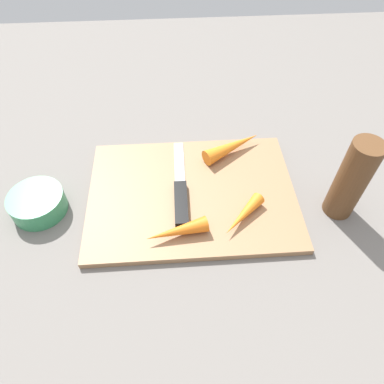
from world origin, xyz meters
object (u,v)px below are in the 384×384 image
carrot_medium (177,231)px  cutting_board (192,194)px  carrot_longest (233,146)px  carrot_shortest (243,215)px  knife (181,198)px  pepper_grinder (351,180)px  small_bowl (38,203)px

carrot_medium → cutting_board: bearing=-121.7°
cutting_board → carrot_longest: (0.08, 0.10, 0.02)m
carrot_shortest → carrot_medium: (-0.11, -0.03, 0.00)m
knife → cutting_board: bearing=-51.1°
cutting_board → carrot_medium: 0.10m
carrot_longest → pepper_grinder: size_ratio=0.80×
small_bowl → cutting_board: bearing=2.6°
carrot_medium → small_bowl: carrot_medium is taller
knife → carrot_longest: (0.10, 0.11, 0.01)m
carrot_longest → small_bowl: (-0.35, -0.11, -0.01)m
carrot_medium → small_bowl: bearing=-31.3°
carrot_shortest → pepper_grinder: 0.18m
carrot_longest → pepper_grinder: (0.16, -0.14, 0.05)m
pepper_grinder → carrot_shortest: bearing=-173.8°
small_bowl → carrot_medium: bearing=-18.3°
cutting_board → pepper_grinder: (0.25, -0.04, 0.07)m
small_bowl → carrot_shortest: bearing=-8.6°
carrot_shortest → small_bowl: size_ratio=1.00×
carrot_shortest → cutting_board: bearing=-84.8°
knife → small_bowl: (-0.24, 0.00, 0.00)m
carrot_medium → knife: bearing=-110.5°
cutting_board → small_bowl: bearing=-177.4°
carrot_longest → small_bowl: 0.36m
cutting_board → knife: (-0.02, -0.02, 0.01)m
cutting_board → pepper_grinder: size_ratio=2.39×
carrot_medium → pepper_grinder: (0.28, 0.04, 0.05)m
carrot_shortest → small_bowl: 0.34m
carrot_shortest → carrot_medium: bearing=-33.1°
cutting_board → carrot_medium: carrot_medium is taller
knife → carrot_medium: carrot_medium is taller
carrot_medium → carrot_longest: carrot_longest is taller
carrot_longest → carrot_medium: bearing=-150.4°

